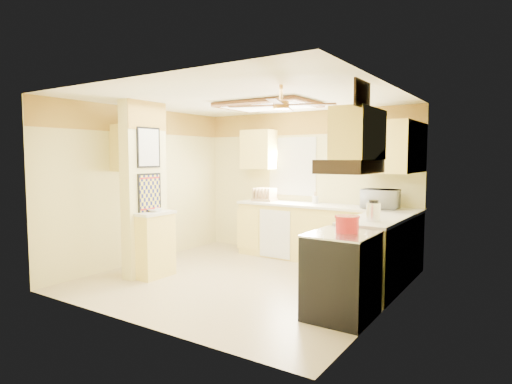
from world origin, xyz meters
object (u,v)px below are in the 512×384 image
Objects in this scene: bowl at (155,210)px; kettle at (373,211)px; stove at (342,275)px; dutch_oven at (347,224)px; microwave at (381,199)px.

kettle is (2.90, 0.80, 0.10)m from bowl.
stove is 3.43× the size of dutch_oven.
microwave is at bearing 103.50° from kettle.
kettle is at bearing 85.31° from stove.
stove is at bearing 94.91° from microwave.
microwave reaches higher than bowl.
bowl is at bearing -179.12° from dutch_oven.
kettle reaches higher than bowl.
bowl is at bearing 37.68° from microwave.
dutch_oven reaches higher than bowl.
microwave is at bearing 39.44° from bowl.
dutch_oven is at bearing 68.24° from stove.
microwave is at bearing 96.67° from stove.
microwave is 2.10m from dutch_oven.
dutch_oven is at bearing -93.11° from kettle.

